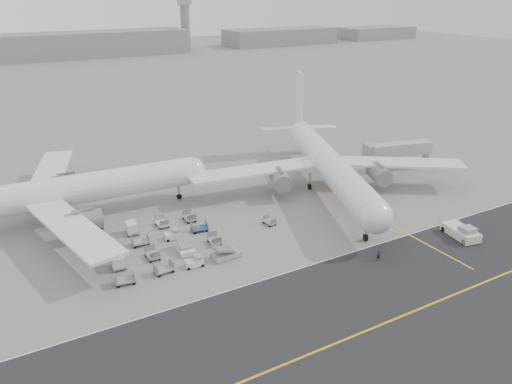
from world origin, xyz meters
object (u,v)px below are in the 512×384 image
airliner_a (58,192)px  jet_bridge (399,150)px  control_tower (185,24)px  pushback_tug (461,232)px  ground_crew_a (379,256)px  airliner_b (327,163)px

airliner_a → jet_bridge: airliner_a is taller
control_tower → jet_bridge: (-48.33, -242.29, -11.87)m
pushback_tug → ground_crew_a: bearing=-173.6°
control_tower → jet_bridge: bearing=-101.3°
airliner_a → pushback_tug: airliner_a is taller
control_tower → airliner_a: size_ratio=0.58×
pushback_tug → jet_bridge: (14.97, 29.84, 3.40)m
jet_bridge → control_tower: bearing=92.8°
airliner_b → jet_bridge: airliner_b is taller
airliner_b → ground_crew_a: 29.46m
jet_bridge → airliner_a: bearing=-173.3°
airliner_b → jet_bridge: 21.48m
control_tower → airliner_b: (-69.69, -244.06, -10.59)m
airliner_a → jet_bridge: bearing=-94.8°
airliner_a → control_tower: bearing=-24.5°
pushback_tug → jet_bridge: bearing=73.2°
airliner_b → pushback_tug: airliner_b is taller
control_tower → ground_crew_a: 283.18m
airliner_b → ground_crew_a: (-10.61, -27.06, -4.83)m
airliner_b → pushback_tug: size_ratio=6.40×
airliner_b → jet_bridge: size_ratio=3.24×
airliner_a → pushback_tug: 68.23m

